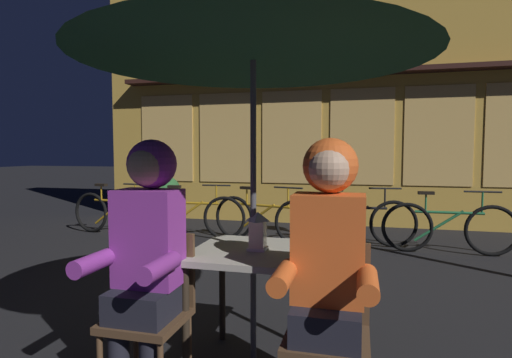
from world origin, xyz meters
name	(u,v)px	position (x,y,z in m)	size (l,w,h in m)	color
cafe_table	(253,266)	(0.00, 0.00, 0.64)	(0.72, 0.72, 0.74)	#B2AD9E
patio_umbrella	(253,28)	(0.00, 0.00, 2.06)	(2.10, 2.10, 2.31)	#4C4C51
lantern	(258,230)	(0.03, -0.01, 0.86)	(0.11, 0.11, 0.23)	white
chair_left	(153,304)	(-0.48, -0.37, 0.49)	(0.40, 0.40, 0.87)	#513823
chair_right	(328,322)	(0.48, -0.37, 0.49)	(0.40, 0.40, 0.87)	#513823
person_left_hooded	(146,243)	(-0.48, -0.43, 0.85)	(0.45, 0.56, 1.40)	black
person_right_hooded	(328,254)	(0.48, -0.43, 0.85)	(0.45, 0.56, 1.40)	black
shopfront_building	(363,55)	(0.64, 5.39, 3.09)	(10.00, 0.93, 6.20)	gold
bicycle_nearest	(116,213)	(-3.18, 3.35, 0.35)	(1.67, 0.25, 0.84)	black
bicycle_second	(192,216)	(-1.88, 3.40, 0.35)	(1.68, 0.17, 0.84)	black
bicycle_third	(264,219)	(-0.74, 3.39, 0.35)	(1.64, 0.45, 0.84)	black
bicycle_fourth	(356,222)	(0.57, 3.49, 0.35)	(1.68, 0.22, 0.84)	black
bicycle_fifth	(448,228)	(1.75, 3.33, 0.35)	(1.68, 0.08, 0.84)	black
potted_plant	(164,196)	(-2.75, 4.18, 0.54)	(0.60, 0.60, 0.92)	brown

